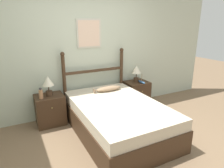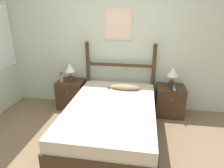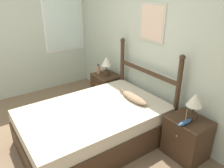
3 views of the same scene
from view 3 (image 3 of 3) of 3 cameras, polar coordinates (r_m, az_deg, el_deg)
name	(u,v)px [view 3 (image 3 of 3)]	position (r m, az deg, el deg)	size (l,w,h in m)	color
ground_plane	(53,151)	(3.33, -15.09, -16.45)	(16.00, 16.00, 0.00)	#7A6047
wall_back	(149,45)	(3.59, 9.54, 10.02)	(6.40, 0.08, 2.55)	beige
wall_left	(6,36)	(4.74, -25.94, 11.31)	(0.08, 6.40, 2.55)	beige
bed	(94,125)	(3.25, -4.65, -10.70)	(1.34, 2.04, 0.55)	#3D2819
headboard	(146,82)	(3.57, 8.86, 0.62)	(1.35, 0.08, 1.33)	#3D2819
nightstand_left	(106,88)	(4.36, -1.48, -1.04)	(0.51, 0.45, 0.56)	#3D2819
nightstand_right	(187,138)	(3.15, 18.95, -13.10)	(0.51, 0.45, 0.56)	#3D2819
table_lamp_left	(106,63)	(4.16, -1.49, 5.50)	(0.20, 0.20, 0.37)	#422D1E
table_lamp_right	(195,102)	(2.91, 20.78, -4.45)	(0.20, 0.20, 0.37)	#422D1E
bottle	(98,69)	(4.29, -3.60, 3.85)	(0.07, 0.07, 0.20)	tan
model_boat	(185,122)	(2.87, 18.56, -9.45)	(0.06, 0.25, 0.21)	#335684
fish_pillow	(134,97)	(3.31, 5.66, -3.51)	(0.58, 0.16, 0.10)	#997A5B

